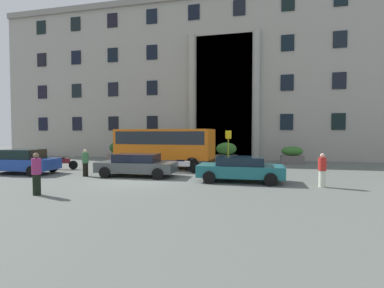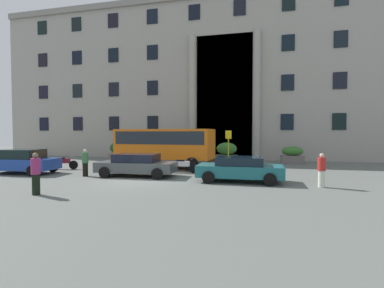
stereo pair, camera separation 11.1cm
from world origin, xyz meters
The scene contains 17 objects.
ground_plane centered at (0.00, 0.00, -0.06)m, with size 80.00×64.00×0.12m, color #5C615B.
office_building_facade centered at (0.01, 17.48, 7.95)m, with size 42.68×9.61×15.90m.
orange_minibus centered at (-0.44, 5.50, 1.66)m, with size 7.04×2.99×2.77m.
bus_stop_sign centered at (3.95, 7.15, 1.66)m, with size 0.44×0.08×2.68m.
hedge_planter_entrance_right centered at (-7.04, 10.80, 0.80)m, with size 1.56×0.82×1.65m.
hedge_planter_west centered at (8.80, 10.71, 0.67)m, with size 1.79×0.94×1.39m.
hedge_planter_entrance_left centered at (3.40, 10.68, 0.81)m, with size 1.82×0.86×1.69m.
hedge_planter_far_west centered at (-3.15, 10.55, 0.68)m, with size 1.87×0.85×1.42m.
parked_sedan_far centered at (-0.69, 1.27, 0.68)m, with size 4.56×2.22×1.30m.
parked_hatchback_near centered at (-8.01, 0.65, 0.76)m, with size 4.27×2.30×1.50m.
parked_coupe_end centered at (5.24, 0.81, 0.67)m, with size 4.33×2.11×1.28m.
scooter_by_planter centered at (-7.01, 3.06, 0.46)m, with size 1.98×0.68×0.89m.
motorcycle_far_end centered at (1.50, 3.23, 0.45)m, with size 1.94×0.55×0.89m.
motorcycle_near_kerb centered at (5.40, 3.33, 0.46)m, with size 1.97×0.55×0.89m.
pedestrian_woman_with_bag centered at (-3.58, 0.59, 0.78)m, with size 0.36×0.36×1.57m.
pedestrian_child_trailing centered at (-2.54, -4.28, 0.86)m, with size 0.36×0.36×1.70m.
pedestrian_man_crossing centered at (9.01, 0.17, 0.78)m, with size 0.36×0.36×1.57m.
Camera 1 is at (6.18, -13.98, 2.49)m, focal length 26.78 mm.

